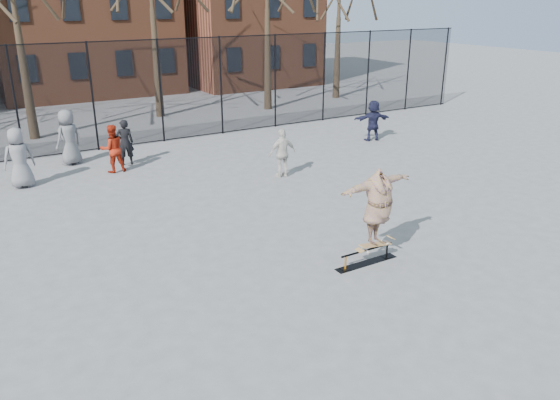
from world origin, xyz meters
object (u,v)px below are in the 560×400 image
bystander_grey (19,158)px  bystander_black (125,142)px  skate_rail (367,258)px  skateboard (375,245)px  bystander_white (283,153)px  bystander_red (112,149)px  skater (378,207)px  bystander_navy (373,120)px  bystander_extra (69,137)px

bystander_grey → bystander_black: bearing=-172.8°
skate_rail → bystander_black: (-2.32, 10.14, 0.66)m
skateboard → bystander_grey: (-5.95, 9.39, 0.53)m
bystander_grey → bystander_white: bystander_grey is taller
bystander_red → skater: bearing=107.8°
skate_rail → bystander_navy: size_ratio=0.95×
bystander_navy → skater: bearing=66.0°
skateboard → bystander_red: bystander_red is taller
bystander_grey → skateboard: bearing=117.2°
skate_rail → bystander_red: (-2.91, 9.51, 0.66)m
bystander_black → bystander_grey: bearing=21.3°
skater → bystander_navy: bearing=42.4°
skate_rail → bystander_white: bearing=75.5°
bystander_black → bystander_white: bystander_black is taller
skate_rail → skateboard: 0.35m
skate_rail → bystander_navy: 11.11m
bystander_red → bystander_navy: bearing=173.4°
skate_rail → bystander_navy: bearing=49.5°
skateboard → bystander_white: size_ratio=0.54×
skate_rail → bystander_navy: bystander_navy is taller
skate_rail → bystander_grey: 11.02m
skateboard → skate_rail: bearing=180.0°
skate_rail → bystander_black: bearing=102.9°
skate_rail → skater: 1.17m
skate_rail → bystander_black: size_ratio=0.98×
skater → skateboard: bearing=0.0°
skate_rail → skateboard: skateboard is taller
bystander_white → bystander_navy: bearing=-154.0°
bystander_grey → bystander_black: 3.49m
skateboard → bystander_black: 10.46m
skate_rail → bystander_extra: bearing=109.5°
skate_rail → bystander_black: bystander_black is taller
bystander_black → bystander_red: 0.86m
skater → skate_rail: bearing=172.0°
bystander_red → bystander_white: size_ratio=1.01×
bystander_grey → bystander_extra: (1.77, 1.78, 0.03)m
skateboard → skater: skater is taller
bystander_navy → skateboard: bearing=66.0°
skate_rail → skater: (0.23, 0.00, 1.15)m
bystander_red → bystander_extra: 1.96m
bystander_black → bystander_extra: size_ratio=0.83×
bystander_red → bystander_extra: size_ratio=0.83×
bystander_red → bystander_black: bearing=-134.4°
skater → bystander_black: skater is taller
skateboard → skater: 0.89m
bystander_white → skateboard: bearing=81.6°
skater → bystander_extra: skater is taller
skater → bystander_grey: (-5.95, 9.39, -0.36)m
skater → bystander_white: bearing=69.5°
skate_rail → bystander_red: 9.97m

